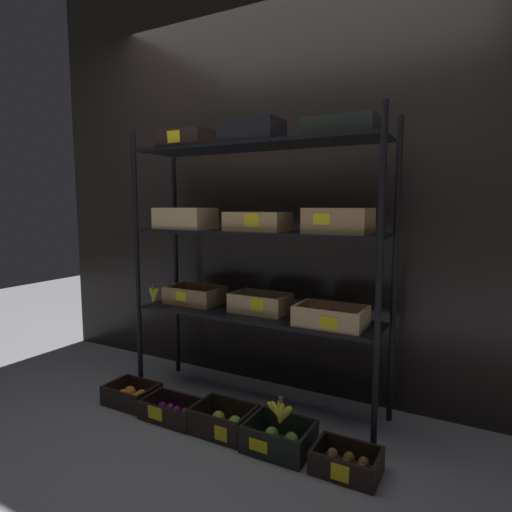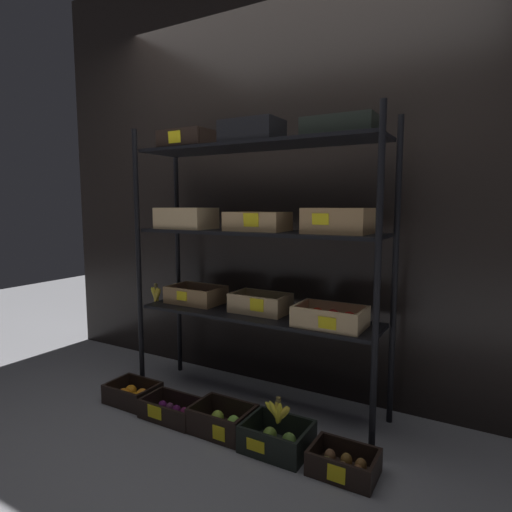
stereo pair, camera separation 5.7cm
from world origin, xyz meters
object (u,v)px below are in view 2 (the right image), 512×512
display_rack (256,233)px  crate_ground_kiwi (344,464)px  crate_ground_apple_green (222,422)px  crate_ground_orange (133,394)px  crate_ground_plum (173,411)px  crate_ground_right_apple_green (277,440)px  banana_bunch_loose (278,412)px

display_rack → crate_ground_kiwi: (0.68, -0.39, -1.01)m
crate_ground_apple_green → crate_ground_kiwi: 0.69m
display_rack → crate_ground_orange: 1.27m
crate_ground_orange → crate_ground_kiwi: size_ratio=1.01×
crate_ground_orange → crate_ground_plum: 0.35m
display_rack → crate_ground_kiwi: display_rack is taller
crate_ground_orange → crate_ground_right_apple_green: size_ratio=0.93×
crate_ground_kiwi → banana_bunch_loose: 0.38m
crate_ground_plum → crate_ground_right_apple_green: crate_ground_right_apple_green is taller
crate_ground_orange → crate_ground_apple_green: crate_ground_apple_green is taller
crate_ground_kiwi → crate_ground_plum: bearing=179.5°
crate_ground_orange → crate_ground_apple_green: bearing=-0.7°
display_rack → crate_ground_right_apple_green: (0.33, -0.37, -1.01)m
crate_ground_orange → crate_ground_kiwi: crate_ground_orange is taller
crate_ground_plum → crate_ground_kiwi: crate_ground_kiwi is taller
crate_ground_orange → crate_ground_plum: bearing=-4.8°
display_rack → crate_ground_apple_green: (-0.01, -0.36, -1.01)m
crate_ground_orange → display_rack: bearing=27.5°
crate_ground_orange → banana_bunch_loose: banana_bunch_loose is taller
crate_ground_orange → crate_ground_kiwi: (1.37, -0.04, -0.00)m
crate_ground_plum → banana_bunch_loose: banana_bunch_loose is taller
banana_bunch_loose → display_rack: bearing=132.3°
crate_ground_plum → banana_bunch_loose: (0.68, 0.01, 0.16)m
crate_ground_kiwi → crate_ground_orange: bearing=178.4°
crate_ground_right_apple_green → banana_bunch_loose: (0.01, -0.00, 0.15)m
crate_ground_apple_green → crate_ground_right_apple_green: bearing=-1.6°
crate_ground_right_apple_green → crate_ground_apple_green: bearing=178.4°
crate_ground_apple_green → display_rack: bearing=89.0°
crate_ground_plum → crate_ground_right_apple_green: (0.67, 0.01, 0.01)m
crate_ground_plum → crate_ground_apple_green: crate_ground_apple_green is taller
crate_ground_plum → crate_ground_kiwi: 1.02m
crate_ground_right_apple_green → banana_bunch_loose: 0.15m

